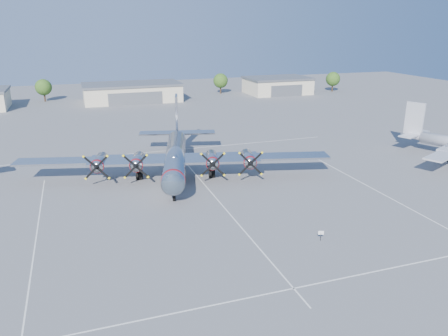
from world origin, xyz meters
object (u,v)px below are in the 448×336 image
object	(u,v)px
hangar_center	(132,92)
main_bomber_b29	(176,174)
tree_far_east	(333,79)
info_placard	(321,234)
tree_west	(43,87)
tree_east	(221,81)
hangar_east	(277,85)

from	to	relation	value
hangar_center	main_bomber_b29	distance (m)	70.57
tree_far_east	info_placard	distance (m)	112.96
tree_west	info_placard	xyz separation A→B (m)	(31.88, -104.93, -3.42)
main_bomber_b29	info_placard	distance (m)	28.16
hangar_center	tree_east	xyz separation A→B (m)	(30.00, 6.04, 1.51)
tree_west	tree_far_east	xyz separation A→B (m)	(93.00, -10.00, 0.00)
tree_west	tree_far_east	distance (m)	93.54
tree_east	tree_far_east	bearing A→B (deg)	-11.89
hangar_center	info_placard	distance (m)	97.16
hangar_east	info_placard	size ratio (longest dim) A/B	17.96
hangar_center	info_placard	size ratio (longest dim) A/B	24.94
hangar_east	tree_far_east	xyz separation A→B (m)	(20.00, -1.96, 1.51)
tree_west	info_placard	size ratio (longest dim) A/B	5.79
tree_far_east	main_bomber_b29	bearing A→B (deg)	-135.95
tree_far_east	main_bomber_b29	world-z (taller)	tree_far_east
tree_west	hangar_east	bearing A→B (deg)	-6.28
hangar_center	tree_west	xyz separation A→B (m)	(-25.00, 8.04, 1.51)
info_placard	tree_west	bearing A→B (deg)	127.41
tree_west	tree_east	size ratio (longest dim) A/B	1.00
tree_west	info_placard	world-z (taller)	tree_west
main_bomber_b29	tree_west	bearing A→B (deg)	120.12
hangar_east	tree_east	xyz separation A→B (m)	(-18.00, 6.04, 1.51)
tree_west	main_bomber_b29	size ratio (longest dim) A/B	0.14
tree_west	tree_far_east	size ratio (longest dim) A/B	1.00
tree_west	info_placard	bearing A→B (deg)	-73.10
main_bomber_b29	hangar_center	bearing A→B (deg)	102.05
hangar_center	tree_east	distance (m)	30.64
hangar_center	hangar_east	size ratio (longest dim) A/B	1.39
tree_far_east	tree_west	bearing A→B (deg)	173.86
hangar_center	tree_far_east	xyz separation A→B (m)	(68.00, -1.96, 1.51)
hangar_east	tree_west	distance (m)	73.46
hangar_center	tree_west	distance (m)	26.30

